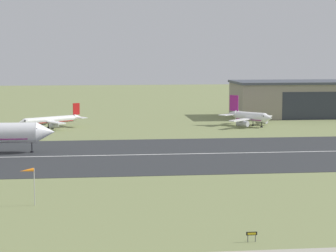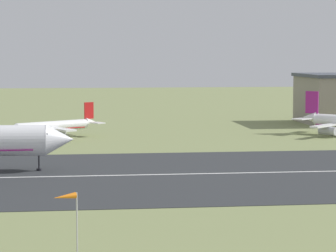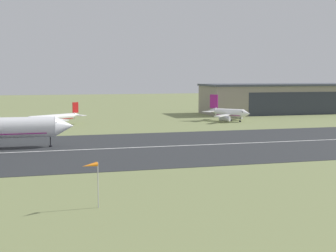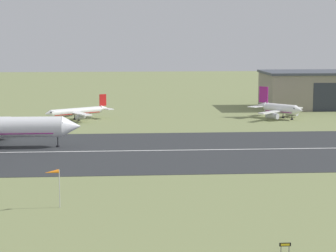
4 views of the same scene
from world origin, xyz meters
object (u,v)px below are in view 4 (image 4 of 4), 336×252
object	(u,v)px
windsock_pole	(52,174)
runway_sign	(285,245)
airplane_parked_centre	(77,112)
airplane_parked_west	(280,109)

from	to	relation	value
windsock_pole	runway_sign	distance (m)	40.32
airplane_parked_centre	runway_sign	distance (m)	137.07
airplane_parked_west	airplane_parked_centre	distance (m)	66.67
airplane_parked_centre	runway_sign	bearing A→B (deg)	-75.18
airplane_parked_west	windsock_pole	xyz separation A→B (m)	(-63.62, -107.44, 2.53)
airplane_parked_centre	runway_sign	xyz separation A→B (m)	(35.07, -132.50, -1.72)
airplane_parked_centre	windsock_pole	bearing A→B (deg)	-88.39
airplane_parked_centre	runway_sign	size ratio (longest dim) A/B	14.76
airplane_parked_centre	runway_sign	world-z (taller)	airplane_parked_centre
airplane_parked_west	windsock_pole	distance (m)	124.89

